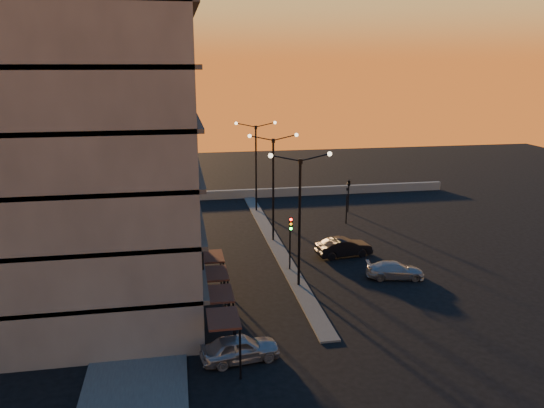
{
  "coord_description": "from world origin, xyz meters",
  "views": [
    {
      "loc": [
        -7.98,
        -33.73,
        15.11
      ],
      "look_at": [
        -0.58,
        7.36,
        4.1
      ],
      "focal_mm": 35.0,
      "sensor_mm": 36.0,
      "label": 1
    }
  ],
  "objects_px": {
    "streetlamp_mid": "(273,179)",
    "car_sedan": "(344,247)",
    "traffic_light_main": "(290,235)",
    "car_hatchback": "(240,348)",
    "car_wagon": "(395,270)"
  },
  "relations": [
    {
      "from": "traffic_light_main",
      "to": "car_hatchback",
      "type": "bearing_deg",
      "value": -113.88
    },
    {
      "from": "car_hatchback",
      "to": "car_wagon",
      "type": "distance_m",
      "value": 15.42
    },
    {
      "from": "streetlamp_mid",
      "to": "traffic_light_main",
      "type": "distance_m",
      "value": 7.62
    },
    {
      "from": "streetlamp_mid",
      "to": "car_wagon",
      "type": "distance_m",
      "value": 13.18
    },
    {
      "from": "streetlamp_mid",
      "to": "car_sedan",
      "type": "xyz_separation_m",
      "value": [
        4.98,
        -4.72,
        -4.84
      ]
    },
    {
      "from": "traffic_light_main",
      "to": "car_sedan",
      "type": "height_order",
      "value": "traffic_light_main"
    },
    {
      "from": "car_sedan",
      "to": "car_wagon",
      "type": "distance_m",
      "value": 5.58
    },
    {
      "from": "streetlamp_mid",
      "to": "car_wagon",
      "type": "xyz_separation_m",
      "value": [
        7.26,
        -9.8,
        -4.99
      ]
    },
    {
      "from": "car_hatchback",
      "to": "car_wagon",
      "type": "bearing_deg",
      "value": -62.0
    },
    {
      "from": "traffic_light_main",
      "to": "car_wagon",
      "type": "distance_m",
      "value": 8.07
    },
    {
      "from": "car_wagon",
      "to": "traffic_light_main",
      "type": "bearing_deg",
      "value": 80.96
    },
    {
      "from": "car_wagon",
      "to": "car_hatchback",
      "type": "bearing_deg",
      "value": 137.23
    },
    {
      "from": "traffic_light_main",
      "to": "car_sedan",
      "type": "relative_size",
      "value": 0.93
    },
    {
      "from": "car_hatchback",
      "to": "streetlamp_mid",
      "type": "bearing_deg",
      "value": -23.47
    },
    {
      "from": "streetlamp_mid",
      "to": "traffic_light_main",
      "type": "xyz_separation_m",
      "value": [
        0.0,
        -7.13,
        -2.7
      ]
    }
  ]
}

